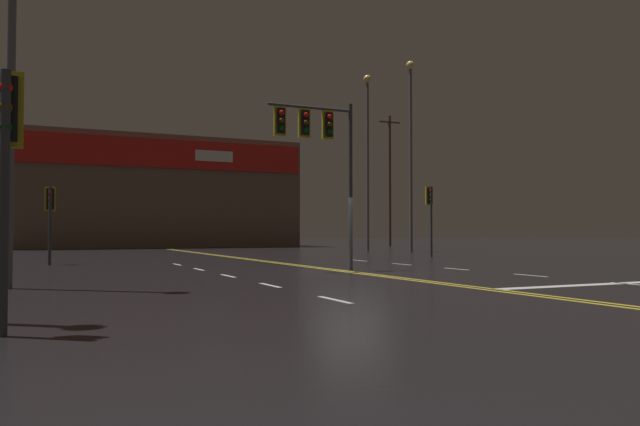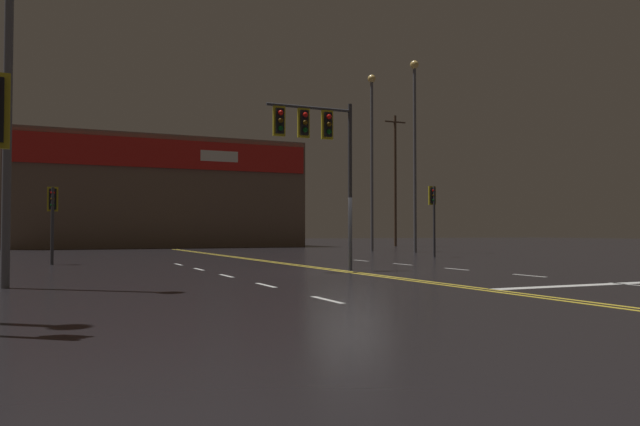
{
  "view_description": "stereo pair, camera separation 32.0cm",
  "coord_description": "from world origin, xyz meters",
  "px_view_note": "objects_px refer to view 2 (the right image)",
  "views": [
    {
      "loc": [
        -9.48,
        -18.01,
        1.3
      ],
      "look_at": [
        0.0,
        2.5,
        2.0
      ],
      "focal_mm": 35.0,
      "sensor_mm": 36.0,
      "label": 1
    },
    {
      "loc": [
        -9.18,
        -18.14,
        1.3
      ],
      "look_at": [
        0.0,
        2.5,
        2.0
      ],
      "focal_mm": 35.0,
      "sensor_mm": 36.0,
      "label": 2
    }
  ],
  "objects_px": {
    "traffic_signal_corner_northwest": "(53,208)",
    "streetlight_far_left": "(372,142)",
    "traffic_signal_corner_northeast": "(433,205)",
    "streetlight_near_left": "(415,134)",
    "traffic_signal_median": "(316,138)"
  },
  "relations": [
    {
      "from": "traffic_signal_median",
      "to": "traffic_signal_corner_northeast",
      "type": "height_order",
      "value": "traffic_signal_median"
    },
    {
      "from": "traffic_signal_corner_northeast",
      "to": "streetlight_far_left",
      "type": "distance_m",
      "value": 11.8
    },
    {
      "from": "traffic_signal_corner_northwest",
      "to": "traffic_signal_corner_northeast",
      "type": "distance_m",
      "value": 18.42
    },
    {
      "from": "streetlight_near_left",
      "to": "streetlight_far_left",
      "type": "height_order",
      "value": "streetlight_near_left"
    },
    {
      "from": "traffic_signal_corner_northeast",
      "to": "streetlight_far_left",
      "type": "bearing_deg",
      "value": 78.53
    },
    {
      "from": "traffic_signal_median",
      "to": "streetlight_near_left",
      "type": "distance_m",
      "value": 20.28
    },
    {
      "from": "traffic_signal_corner_northwest",
      "to": "streetlight_far_left",
      "type": "xyz_separation_m",
      "value": [
        20.55,
        10.74,
        5.29
      ]
    },
    {
      "from": "traffic_signal_median",
      "to": "traffic_signal_corner_northeast",
      "type": "distance_m",
      "value": 13.37
    },
    {
      "from": "traffic_signal_corner_northwest",
      "to": "streetlight_near_left",
      "type": "bearing_deg",
      "value": 17.42
    },
    {
      "from": "traffic_signal_corner_northwest",
      "to": "traffic_signal_corner_northeast",
      "type": "bearing_deg",
      "value": 0.58
    },
    {
      "from": "traffic_signal_corner_northwest",
      "to": "streetlight_far_left",
      "type": "relative_size",
      "value": 0.25
    },
    {
      "from": "traffic_signal_corner_northeast",
      "to": "streetlight_near_left",
      "type": "height_order",
      "value": "streetlight_near_left"
    },
    {
      "from": "traffic_signal_corner_northwest",
      "to": "traffic_signal_corner_northeast",
      "type": "xyz_separation_m",
      "value": [
        18.41,
        0.19,
        0.45
      ]
    },
    {
      "from": "streetlight_near_left",
      "to": "traffic_signal_median",
      "type": "bearing_deg",
      "value": -132.2
    },
    {
      "from": "traffic_signal_corner_northwest",
      "to": "streetlight_far_left",
      "type": "distance_m",
      "value": 23.78
    }
  ]
}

